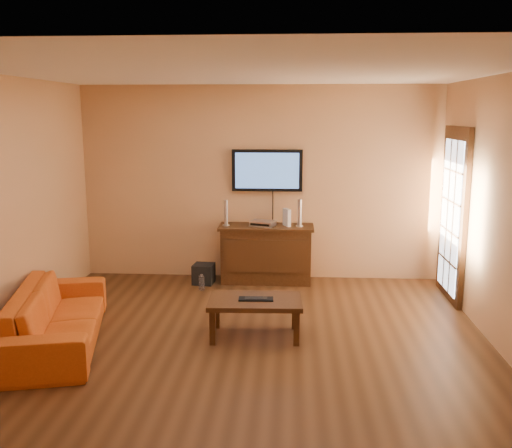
# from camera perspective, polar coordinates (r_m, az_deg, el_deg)

# --- Properties ---
(ground_plane) EXTENTS (5.00, 5.00, 0.00)m
(ground_plane) POSITION_cam_1_polar(r_m,az_deg,el_deg) (5.92, -1.00, -12.02)
(ground_plane) COLOR #3A2110
(ground_plane) RESTS_ON ground
(room_walls) EXTENTS (5.00, 5.00, 5.00)m
(room_walls) POSITION_cam_1_polar(r_m,az_deg,el_deg) (6.10, -0.58, 5.11)
(room_walls) COLOR tan
(room_walls) RESTS_ON ground
(french_door) EXTENTS (0.07, 1.02, 2.22)m
(french_door) POSITION_cam_1_polar(r_m,az_deg,el_deg) (7.51, 19.09, 0.72)
(french_door) COLOR black
(french_door) RESTS_ON ground
(media_console) EXTENTS (1.30, 0.50, 0.79)m
(media_console) POSITION_cam_1_polar(r_m,az_deg,el_deg) (7.92, 1.02, -2.97)
(media_console) COLOR black
(media_console) RESTS_ON ground
(television) EXTENTS (0.98, 0.08, 0.58)m
(television) POSITION_cam_1_polar(r_m,az_deg,el_deg) (7.93, 1.12, 5.38)
(television) COLOR black
(television) RESTS_ON ground
(coffee_table) EXTENTS (0.99, 0.62, 0.41)m
(coffee_table) POSITION_cam_1_polar(r_m,az_deg,el_deg) (6.01, -0.08, -8.03)
(coffee_table) COLOR black
(coffee_table) RESTS_ON ground
(sofa) EXTENTS (1.03, 2.08, 0.78)m
(sofa) POSITION_cam_1_polar(r_m,az_deg,el_deg) (6.16, -19.28, -7.83)
(sofa) COLOR #C75216
(sofa) RESTS_ON ground
(speaker_left) EXTENTS (0.10, 0.10, 0.35)m
(speaker_left) POSITION_cam_1_polar(r_m,az_deg,el_deg) (7.82, -3.02, 1.01)
(speaker_left) COLOR silver
(speaker_left) RESTS_ON media_console
(speaker_right) EXTENTS (0.10, 0.10, 0.37)m
(speaker_right) POSITION_cam_1_polar(r_m,az_deg,el_deg) (7.76, 4.38, 0.99)
(speaker_right) COLOR silver
(speaker_right) RESTS_ON media_console
(av_receiver) EXTENTS (0.38, 0.32, 0.07)m
(av_receiver) POSITION_cam_1_polar(r_m,az_deg,el_deg) (7.81, 0.69, 0.07)
(av_receiver) COLOR silver
(av_receiver) RESTS_ON media_console
(game_console) EXTENTS (0.12, 0.18, 0.24)m
(game_console) POSITION_cam_1_polar(r_m,az_deg,el_deg) (7.81, 3.10, 0.66)
(game_console) COLOR white
(game_console) RESTS_ON media_console
(subwoofer) EXTENTS (0.30, 0.30, 0.27)m
(subwoofer) POSITION_cam_1_polar(r_m,az_deg,el_deg) (7.92, -5.26, -4.98)
(subwoofer) COLOR black
(subwoofer) RESTS_ON ground
(bottle) EXTENTS (0.08, 0.08, 0.22)m
(bottle) POSITION_cam_1_polar(r_m,az_deg,el_deg) (7.64, -5.46, -5.86)
(bottle) COLOR white
(bottle) RESTS_ON ground
(keyboard) EXTENTS (0.36, 0.15, 0.02)m
(keyboard) POSITION_cam_1_polar(r_m,az_deg,el_deg) (5.97, -0.00, -7.50)
(keyboard) COLOR black
(keyboard) RESTS_ON coffee_table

